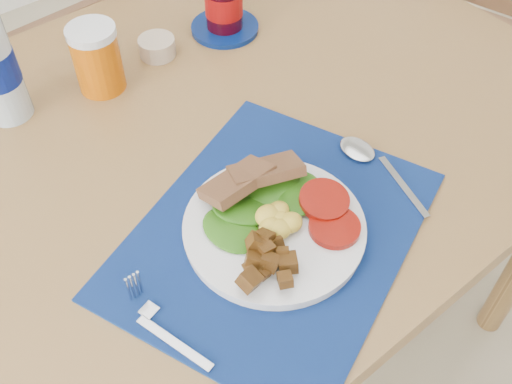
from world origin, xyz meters
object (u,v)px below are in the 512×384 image
Objects in this scene: chair_far at (59,49)px; jam_on_saucer at (224,6)px; chair_end at (509,31)px; juice_glass at (97,60)px; breakfast_plate at (273,228)px.

jam_on_saucer is (0.19, -0.44, 0.26)m from chair_far.
chair_end is (0.91, -0.65, 0.00)m from chair_far.
juice_glass is 0.27m from jam_on_saucer.
chair_far reaches higher than jam_on_saucer.
breakfast_plate is at bearing -119.53° from jam_on_saucer.
juice_glass is at bearing 76.42° from chair_far.
chair_end reaches higher than chair_far.
chair_end reaches higher than juice_glass.
chair_far is 0.54m from jam_on_saucer.
chair_far is 1.12m from chair_end.
chair_end is 9.65× the size of juice_glass.
chair_end reaches higher than breakfast_plate.
chair_end is at bearing 141.28° from chair_far.
juice_glass is at bearing 98.23° from breakfast_plate.
chair_end is 1.05m from juice_glass.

